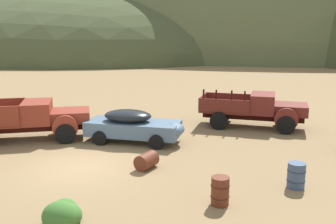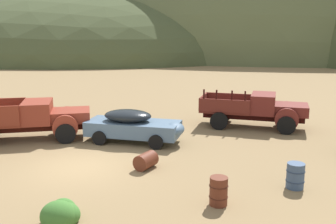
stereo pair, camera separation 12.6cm
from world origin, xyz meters
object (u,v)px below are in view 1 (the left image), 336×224
truck_oxblood (260,110)px  oil_drum_by_truck (220,191)px  truck_rust_red (34,119)px  oil_drum_foreground (296,175)px  car_chalk_blue (136,126)px  oil_drum_tipped (147,161)px

truck_oxblood → oil_drum_by_truck: size_ratio=6.51×
truck_rust_red → oil_drum_foreground: 12.53m
car_chalk_blue → truck_rust_red: bearing=-172.4°
truck_oxblood → oil_drum_by_truck: (-2.33, -9.91, -0.54)m
oil_drum_tipped → oil_drum_foreground: (5.44, -1.25, 0.13)m
truck_rust_red → truck_oxblood: bearing=-0.9°
truck_rust_red → oil_drum_tipped: bearing=-47.6°
car_chalk_blue → oil_drum_tipped: bearing=-65.2°
truck_rust_red → oil_drum_by_truck: bearing=-53.6°
truck_oxblood → truck_rust_red: bearing=-153.3°
truck_rust_red → car_chalk_blue: size_ratio=1.32×
oil_drum_foreground → oil_drum_by_truck: oil_drum_by_truck is taller
car_chalk_blue → oil_drum_by_truck: bearing=-51.2°
car_chalk_blue → oil_drum_tipped: (1.10, -3.47, -0.50)m
oil_drum_foreground → oil_drum_by_truck: bearing=-148.1°
oil_drum_tipped → oil_drum_by_truck: size_ratio=1.19×
truck_rust_red → oil_drum_by_truck: size_ratio=7.07×
car_chalk_blue → truck_oxblood: truck_oxblood is taller
truck_oxblood → oil_drum_by_truck: bearing=-94.2°
truck_oxblood → oil_drum_by_truck: 10.19m
truck_oxblood → oil_drum_foreground: (0.29, -8.27, -0.55)m
oil_drum_tipped → oil_drum_by_truck: (2.81, -2.88, 0.14)m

